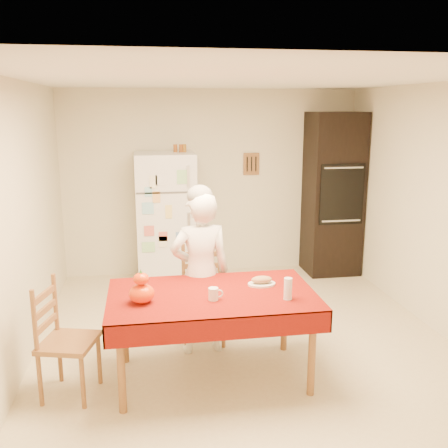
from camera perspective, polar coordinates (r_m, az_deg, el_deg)
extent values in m
plane|color=#C8B790|center=(5.09, 2.25, -13.14)|extent=(4.50, 4.50, 0.00)
cube|color=beige|center=(6.85, -1.43, 4.74)|extent=(4.00, 0.02, 2.50)
cube|color=beige|center=(2.60, 12.57, -9.82)|extent=(4.00, 0.02, 2.50)
cube|color=beige|center=(4.70, -22.24, -0.15)|extent=(0.02, 4.50, 2.50)
cube|color=beige|center=(5.43, 23.52, 1.42)|extent=(0.02, 4.50, 2.50)
cube|color=white|center=(4.57, 2.54, 16.25)|extent=(4.00, 4.50, 0.02)
cube|color=brown|center=(6.90, 3.14, 6.87)|extent=(0.22, 0.02, 0.30)
cube|color=white|center=(6.51, -6.64, 0.61)|extent=(0.75, 0.70, 1.70)
cube|color=silver|center=(6.05, -4.12, 5.50)|extent=(0.03, 0.03, 0.25)
cube|color=silver|center=(6.20, -4.00, -1.39)|extent=(0.03, 0.03, 0.60)
cube|color=black|center=(6.99, 12.34, 3.35)|extent=(0.70, 0.60, 2.20)
cube|color=black|center=(6.69, 13.33, 3.32)|extent=(0.59, 0.02, 0.80)
cylinder|color=brown|center=(3.94, -11.67, -15.97)|extent=(0.06, 0.06, 0.71)
cylinder|color=brown|center=(4.63, -11.32, -11.30)|extent=(0.06, 0.06, 0.71)
cylinder|color=brown|center=(4.13, 10.01, -14.42)|extent=(0.06, 0.06, 0.71)
cylinder|color=brown|center=(4.80, 6.92, -10.24)|extent=(0.06, 0.06, 0.71)
cube|color=brown|center=(4.16, -1.37, -8.34)|extent=(1.60, 0.90, 0.04)
cube|color=#5A0C05|center=(4.15, -1.37, -8.00)|extent=(1.70, 1.00, 0.01)
cylinder|color=brown|center=(4.84, -4.36, -11.81)|extent=(0.04, 0.04, 0.43)
cylinder|color=brown|center=(5.15, -4.56, -10.22)|extent=(0.04, 0.04, 0.43)
cylinder|color=brown|center=(4.86, -0.04, -11.62)|extent=(0.04, 0.04, 0.43)
cylinder|color=brown|center=(5.17, -0.51, -10.05)|extent=(0.04, 0.04, 0.43)
cube|color=brown|center=(4.91, -2.39, -8.40)|extent=(0.44, 0.42, 0.04)
cube|color=brown|center=(4.98, -2.58, -5.01)|extent=(0.36, 0.04, 0.50)
cylinder|color=brown|center=(4.12, -15.85, -17.06)|extent=(0.04, 0.04, 0.43)
cylinder|color=brown|center=(4.25, -20.30, -16.41)|extent=(0.04, 0.04, 0.43)
cylinder|color=brown|center=(4.41, -14.08, -14.80)|extent=(0.04, 0.04, 0.43)
cylinder|color=brown|center=(4.53, -18.26, -14.29)|extent=(0.04, 0.04, 0.43)
cube|color=brown|center=(4.22, -17.34, -12.80)|extent=(0.50, 0.51, 0.04)
cube|color=brown|center=(4.18, -19.74, -9.44)|extent=(0.12, 0.36, 0.50)
imported|color=white|center=(4.61, -2.69, -5.67)|extent=(0.58, 0.41, 1.53)
cylinder|color=silver|center=(3.99, -1.23, -8.00)|extent=(0.08, 0.08, 0.10)
ellipsoid|color=#E44905|center=(3.98, -9.40, -7.84)|extent=(0.20, 0.20, 0.15)
ellipsoid|color=#C93D04|center=(3.94, -9.46, -6.18)|extent=(0.12, 0.12, 0.09)
cylinder|color=silver|center=(4.03, 7.32, -7.34)|extent=(0.07, 0.07, 0.18)
cylinder|color=silver|center=(4.34, 4.32, -6.86)|extent=(0.24, 0.24, 0.02)
ellipsoid|color=#9E754D|center=(4.32, 4.33, -6.35)|extent=(0.18, 0.10, 0.06)
cylinder|color=brown|center=(6.43, -5.58, 8.61)|extent=(0.05, 0.05, 0.10)
cylinder|color=brown|center=(6.44, -4.93, 8.63)|extent=(0.05, 0.05, 0.10)
cylinder|color=#8B5B19|center=(6.44, -4.55, 8.63)|extent=(0.05, 0.05, 0.10)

